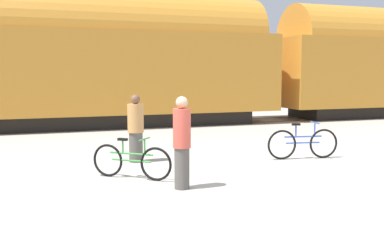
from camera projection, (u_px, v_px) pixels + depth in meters
The scene contains 8 objects.
ground_plane at pixel (198, 197), 7.67m from camera, with size 80.00×80.00×0.00m, color #A8A399.
freight_train at pixel (105, 58), 17.45m from camera, with size 43.37×3.17×5.18m.
rail_near at pixel (109, 128), 17.06m from camera, with size 55.37×0.07×0.01m, color #4C4238.
rail_far at pixel (103, 124), 18.41m from camera, with size 55.37×0.07×0.01m, color #4C4238.
bicycle_blue at pixel (303, 143), 11.00m from camera, with size 1.79×0.46×0.91m.
bicycle_green at pixel (131, 161), 8.93m from camera, with size 1.38×1.14×0.83m.
person_in_red at pixel (182, 143), 8.11m from camera, with size 0.32×0.32×1.69m.
person_in_tan at pixel (136, 129), 10.58m from camera, with size 0.38×0.38×1.60m.
Camera 1 is at (-2.54, -7.04, 2.11)m, focal length 42.00 mm.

